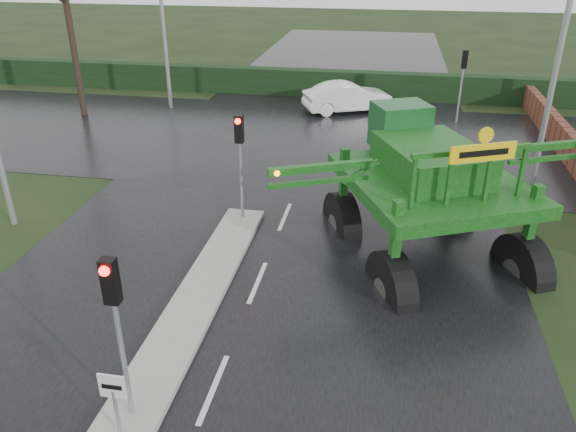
% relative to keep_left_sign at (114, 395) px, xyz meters
% --- Properties ---
extents(ground, '(140.00, 140.00, 0.00)m').
position_rel_keep_left_sign_xyz_m(ground, '(1.30, 1.50, -1.06)').
color(ground, black).
rests_on(ground, ground).
extents(road_main, '(14.00, 80.00, 0.02)m').
position_rel_keep_left_sign_xyz_m(road_main, '(1.30, 11.50, -1.05)').
color(road_main, black).
rests_on(road_main, ground).
extents(road_cross, '(80.00, 12.00, 0.02)m').
position_rel_keep_left_sign_xyz_m(road_cross, '(1.30, 17.50, -1.05)').
color(road_cross, black).
rests_on(road_cross, ground).
extents(median_island, '(1.20, 10.00, 0.16)m').
position_rel_keep_left_sign_xyz_m(median_island, '(0.00, 4.50, -0.97)').
color(median_island, gray).
rests_on(median_island, ground).
extents(hedge_row, '(44.00, 0.90, 1.50)m').
position_rel_keep_left_sign_xyz_m(hedge_row, '(1.30, 25.50, -0.31)').
color(hedge_row, black).
rests_on(hedge_row, ground).
extents(brick_wall, '(0.40, 20.00, 1.20)m').
position_rel_keep_left_sign_xyz_m(brick_wall, '(11.80, 17.50, -0.46)').
color(brick_wall, '#592D1E').
rests_on(brick_wall, ground).
extents(keep_left_sign, '(0.50, 0.07, 1.35)m').
position_rel_keep_left_sign_xyz_m(keep_left_sign, '(0.00, 0.00, 0.00)').
color(keep_left_sign, gray).
rests_on(keep_left_sign, ground).
extents(traffic_signal_near, '(0.26, 0.33, 3.52)m').
position_rel_keep_left_sign_xyz_m(traffic_signal_near, '(0.00, 0.49, 1.53)').
color(traffic_signal_near, gray).
rests_on(traffic_signal_near, ground).
extents(traffic_signal_mid, '(0.26, 0.33, 3.52)m').
position_rel_keep_left_sign_xyz_m(traffic_signal_mid, '(0.00, 8.99, 1.53)').
color(traffic_signal_mid, gray).
rests_on(traffic_signal_mid, ground).
extents(traffic_signal_far, '(0.26, 0.33, 3.52)m').
position_rel_keep_left_sign_xyz_m(traffic_signal_far, '(7.80, 21.51, 1.53)').
color(traffic_signal_far, gray).
rests_on(traffic_signal_far, ground).
extents(street_light_right, '(3.85, 0.30, 10.00)m').
position_rel_keep_left_sign_xyz_m(street_light_right, '(9.49, 13.50, 4.93)').
color(street_light_right, gray).
rests_on(street_light_right, ground).
extents(crop_sprayer, '(8.90, 7.34, 5.41)m').
position_rel_keep_left_sign_xyz_m(crop_sprayer, '(4.70, 5.99, 1.50)').
color(crop_sprayer, black).
rests_on(crop_sprayer, ground).
extents(white_sedan, '(4.86, 3.40, 1.52)m').
position_rel_keep_left_sign_xyz_m(white_sedan, '(2.26, 22.48, -1.06)').
color(white_sedan, white).
rests_on(white_sedan, ground).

